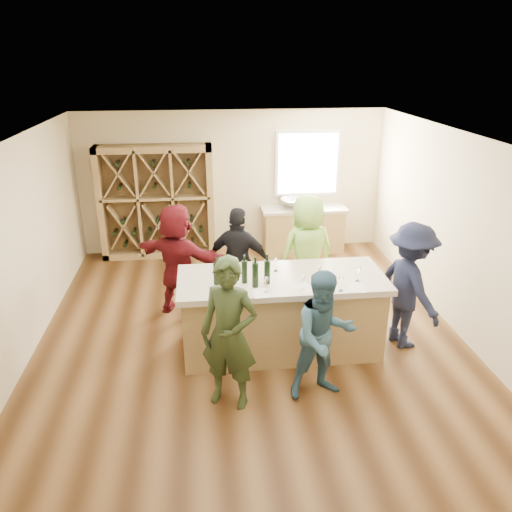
{
  "coord_description": "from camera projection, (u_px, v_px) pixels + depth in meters",
  "views": [
    {
      "loc": [
        -0.62,
        -6.23,
        3.8
      ],
      "look_at": [
        0.1,
        0.2,
        1.15
      ],
      "focal_mm": 35.0,
      "sensor_mm": 36.0,
      "label": 1
    }
  ],
  "objects": [
    {
      "name": "floor",
      "position": [
        251.0,
        338.0,
        7.26
      ],
      "size": [
        6.0,
        7.0,
        0.1
      ],
      "primitive_type": "cube",
      "color": "#56381B",
      "rests_on": "ground"
    },
    {
      "name": "ceiling",
      "position": [
        250.0,
        135.0,
        6.16
      ],
      "size": [
        6.0,
        7.0,
        0.1
      ],
      "primitive_type": "cube",
      "color": "white",
      "rests_on": "ground"
    },
    {
      "name": "wall_back",
      "position": [
        232.0,
        182.0,
        9.97
      ],
      "size": [
        6.0,
        0.1,
        2.8
      ],
      "primitive_type": "cube",
      "color": "beige",
      "rests_on": "ground"
    },
    {
      "name": "wall_front",
      "position": [
        302.0,
        427.0,
        3.44
      ],
      "size": [
        6.0,
        0.1,
        2.8
      ],
      "primitive_type": "cube",
      "color": "beige",
      "rests_on": "ground"
    },
    {
      "name": "wall_left",
      "position": [
        14.0,
        254.0,
        6.39
      ],
      "size": [
        0.1,
        7.0,
        2.8
      ],
      "primitive_type": "cube",
      "color": "beige",
      "rests_on": "ground"
    },
    {
      "name": "wall_right",
      "position": [
        465.0,
        236.0,
        7.02
      ],
      "size": [
        0.1,
        7.0,
        2.8
      ],
      "primitive_type": "cube",
      "color": "beige",
      "rests_on": "ground"
    },
    {
      "name": "window_frame",
      "position": [
        308.0,
        163.0,
        9.92
      ],
      "size": [
        1.3,
        0.06,
        1.3
      ],
      "primitive_type": "cube",
      "color": "white",
      "rests_on": "wall_back"
    },
    {
      "name": "window_pane",
      "position": [
        308.0,
        164.0,
        9.89
      ],
      "size": [
        1.18,
        0.01,
        1.18
      ],
      "primitive_type": "cube",
      "color": "white",
      "rests_on": "wall_back"
    },
    {
      "name": "wine_rack",
      "position": [
        157.0,
        202.0,
        9.67
      ],
      "size": [
        2.2,
        0.45,
        2.2
      ],
      "primitive_type": "cube",
      "color": "olive",
      "rests_on": "floor"
    },
    {
      "name": "back_counter_base",
      "position": [
        303.0,
        231.0,
        10.16
      ],
      "size": [
        1.6,
        0.58,
        0.86
      ],
      "primitive_type": "cube",
      "color": "olive",
      "rests_on": "floor"
    },
    {
      "name": "back_counter_top",
      "position": [
        304.0,
        209.0,
        9.99
      ],
      "size": [
        1.7,
        0.62,
        0.06
      ],
      "primitive_type": "cube",
      "color": "#B7AC96",
      "rests_on": "back_counter_base"
    },
    {
      "name": "sink",
      "position": [
        294.0,
        203.0,
        9.92
      ],
      "size": [
        0.54,
        0.54,
        0.19
      ],
      "primitive_type": "imported",
      "color": "silver",
      "rests_on": "back_counter_top"
    },
    {
      "name": "faucet",
      "position": [
        293.0,
        198.0,
        10.07
      ],
      "size": [
        0.02,
        0.02,
        0.3
      ],
      "primitive_type": "cylinder",
      "color": "silver",
      "rests_on": "back_counter_top"
    },
    {
      "name": "tasting_counter_base",
      "position": [
        281.0,
        316.0,
        6.73
      ],
      "size": [
        2.6,
        1.0,
        1.0
      ],
      "primitive_type": "cube",
      "color": "olive",
      "rests_on": "floor"
    },
    {
      "name": "tasting_counter_top",
      "position": [
        282.0,
        280.0,
        6.53
      ],
      "size": [
        2.72,
        1.12,
        0.08
      ],
      "primitive_type": "cube",
      "color": "#B7AC96",
      "rests_on": "tasting_counter_base"
    },
    {
      "name": "wine_bottle_a",
      "position": [
        216.0,
        274.0,
        6.26
      ],
      "size": [
        0.08,
        0.08,
        0.29
      ],
      "primitive_type": "cylinder",
      "rotation": [
        0.0,
        0.0,
        -0.14
      ],
      "color": "black",
      "rests_on": "tasting_counter_top"
    },
    {
      "name": "wine_bottle_c",
      "position": [
        244.0,
        272.0,
        6.3
      ],
      "size": [
        0.1,
        0.1,
        0.3
      ],
      "primitive_type": "cylinder",
      "rotation": [
        0.0,
        0.0,
        0.41
      ],
      "color": "black",
      "rests_on": "tasting_counter_top"
    },
    {
      "name": "wine_bottle_d",
      "position": [
        255.0,
        275.0,
        6.18
      ],
      "size": [
        0.1,
        0.1,
        0.32
      ],
      "primitive_type": "cylinder",
      "rotation": [
        0.0,
        0.0,
        0.27
      ],
      "color": "black",
      "rests_on": "tasting_counter_top"
    },
    {
      "name": "wine_bottle_e",
      "position": [
        267.0,
        272.0,
        6.28
      ],
      "size": [
        0.09,
        0.09,
        0.31
      ],
      "primitive_type": "cylinder",
      "rotation": [
        0.0,
        0.0,
        0.16
      ],
      "color": "black",
      "rests_on": "tasting_counter_top"
    },
    {
      "name": "wine_glass_a",
      "position": [
        266.0,
        285.0,
        6.06
      ],
      "size": [
        0.1,
        0.1,
        0.2
      ],
      "primitive_type": "cone",
      "rotation": [
        0.0,
        0.0,
        -0.32
      ],
      "color": "white",
      "rests_on": "tasting_counter_top"
    },
    {
      "name": "wine_glass_b",
      "position": [
        303.0,
        283.0,
        6.13
      ],
      "size": [
        0.08,
        0.08,
        0.18
      ],
      "primitive_type": "cone",
      "rotation": [
        0.0,
        0.0,
        -0.3
      ],
      "color": "white",
      "rests_on": "tasting_counter_top"
    },
    {
      "name": "wine_glass_c",
      "position": [
        341.0,
        284.0,
        6.1
      ],
      "size": [
        0.07,
        0.07,
        0.17
      ],
      "primitive_type": "cone",
      "rotation": [
        0.0,
        0.0,
        0.04
      ],
      "color": "white",
      "rests_on": "tasting_counter_top"
    },
    {
      "name": "wine_glass_d",
      "position": [
        319.0,
        273.0,
        6.39
      ],
      "size": [
        0.09,
        0.09,
        0.19
      ],
      "primitive_type": "cone",
      "rotation": [
        0.0,
        0.0,
        0.24
      ],
      "color": "white",
      "rests_on": "tasting_counter_top"
    },
    {
      "name": "wine_glass_e",
      "position": [
        358.0,
        275.0,
        6.37
      ],
      "size": [
        0.08,
        0.08,
        0.17
      ],
      "primitive_type": "cone",
      "rotation": [
        0.0,
        0.0,
        -0.26
      ],
      "color": "white",
      "rests_on": "tasting_counter_top"
    },
    {
      "name": "tasting_menu_a",
      "position": [
        261.0,
        293.0,
        6.07
      ],
      "size": [
        0.21,
        0.28,
        0.0
      ],
      "primitive_type": "cube",
      "rotation": [
        0.0,
        0.0,
        0.07
      ],
      "color": "white",
      "rests_on": "tasting_counter_top"
    },
    {
      "name": "tasting_menu_b",
      "position": [
        305.0,
        288.0,
        6.21
      ],
      "size": [
        0.29,
        0.33,
        0.0
      ],
      "primitive_type": "cube",
      "rotation": [
        0.0,
        0.0,
        0.43
      ],
      "color": "white",
      "rests_on": "tasting_counter_top"
    },
    {
      "name": "tasting_menu_c",
      "position": [
        355.0,
        287.0,
        6.23
      ],
      "size": [
        0.27,
        0.33,
        0.0
      ],
      "primitive_type": "cube",
      "rotation": [
        0.0,
        0.0,
        -0.19
      ],
      "color": "white",
      "rests_on": "tasting_counter_top"
    },
    {
      "name": "person_near_left",
      "position": [
        229.0,
        334.0,
        5.52
      ],
      "size": [
        0.8,
        0.7,
        1.81
      ],
      "primitive_type": "imported",
      "rotation": [
        0.0,
        0.0,
        -0.4
      ],
      "color": "#263319",
      "rests_on": "floor"
    },
    {
      "name": "person_near_right",
      "position": [
        324.0,
        336.0,
        5.7
      ],
      "size": [
        0.83,
        0.55,
        1.59
      ],
      "primitive_type": "imported",
      "rotation": [
        0.0,
        0.0,
        0.17
      ],
      "color": "#335972",
      "rests_on": "floor"
    },
    {
      "name": "person_server",
      "position": [
        409.0,
        286.0,
        6.71
      ],
      "size": [
        0.8,
        1.24,
        1.77
      ],
      "primitive_type": "imported",
      "rotation": [
        0.0,
        0.0,
        1.82
      ],
      "color": "#191E38",
      "rests_on": "floor"
    },
    {
      "name": "person_far_mid",
      "position": [
        239.0,
        263.0,
        7.53
      ],
      "size": [
        1.12,
        0.82,
        1.71
      ],
      "primitive_type": "imported",
      "rotation": [
        0.0,
        0.0,
        2.8
      ],
      "color": "black",
      "rests_on": "floor"
    },
    {
      "name": "person_far_right",
      "position": [
        307.0,
        253.0,
        7.71
      ],
      "size": [
        1.02,
        0.8,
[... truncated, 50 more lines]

